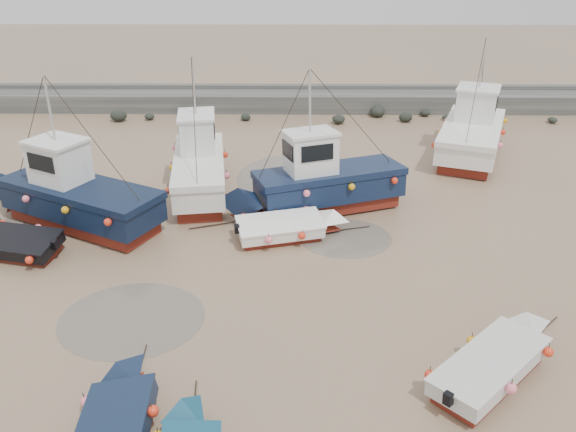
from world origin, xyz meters
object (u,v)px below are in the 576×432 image
Objects in this scene: dinghy_1 at (117,432)px; cabin_boat_0 at (69,194)px; cabin_boat_1 at (199,162)px; dinghy_3 at (498,361)px; dinghy_4 at (0,240)px; dinghy_5 at (289,225)px; cabin_boat_3 at (473,130)px; cabin_boat_2 at (317,183)px; person at (85,215)px.

cabin_boat_0 is at bearing 110.38° from dinghy_1.
dinghy_3 is at bearing -58.88° from cabin_boat_1.
dinghy_5 is at bearing -71.45° from dinghy_4.
dinghy_1 is 0.62× the size of cabin_boat_3.
dinghy_5 is at bearing -55.89° from cabin_boat_1.
cabin_boat_3 is at bearing -69.76° from cabin_boat_2.
person is (2.16, 3.20, -0.54)m from dinghy_4.
cabin_boat_1 is 0.98× the size of cabin_boat_3.
dinghy_4 is 1.14× the size of dinghy_5.
dinghy_4 is 0.68× the size of cabin_boat_2.
cabin_boat_3 is at bearing 51.54° from dinghy_1.
dinghy_1 is 0.65× the size of cabin_boat_2.
person is at bearing -116.70° from dinghy_5.
cabin_boat_1 is at bearing -152.83° from dinghy_5.
dinghy_5 is 0.58× the size of cabin_boat_1.
cabin_boat_0 is at bearing -151.76° from cabin_boat_1.
cabin_boat_3 is at bearing 119.30° from dinghy_5.
cabin_boat_3 is at bearing -156.13° from person.
cabin_boat_0 is (-5.20, 11.69, 0.79)m from dinghy_1.
dinghy_5 is (4.00, 10.48, 0.01)m from dinghy_1.
cabin_boat_0 and cabin_boat_1 have the same top height.
dinghy_3 is 2.97× the size of person.
cabin_boat_0 reaches higher than dinghy_1.
dinghy_1 is at bearing -103.26° from cabin_boat_3.
cabin_boat_0 is at bearing 77.57° from cabin_boat_2.
dinghy_5 is at bearing 174.00° from dinghy_3.
cabin_boat_2 is 5.47× the size of person.
dinghy_1 is at bearing 138.84° from cabin_boat_2.
dinghy_5 is at bearing -114.44° from cabin_boat_3.
dinghy_1 is 10.25m from dinghy_3.
cabin_boat_0 is 21.05m from cabin_boat_3.
dinghy_1 is 0.96× the size of dinghy_4.
dinghy_3 is at bearing -174.69° from cabin_boat_2.
dinghy_4 is 12.94m from cabin_boat_2.
dinghy_5 is 0.58× the size of cabin_boat_0.
cabin_boat_1 is (-4.28, 4.78, 0.80)m from dinghy_5.
cabin_boat_3 is (14.07, 20.19, 0.79)m from dinghy_1.
cabin_boat_0 is 1.02× the size of cabin_boat_2.
dinghy_3 is at bearing -94.38° from cabin_boat_0.
dinghy_4 reaches higher than person.
cabin_boat_2 is at bearing 64.41° from dinghy_1.
dinghy_3 is 0.80× the size of dinghy_4.
dinghy_1 is 13.37m from person.
dinghy_4 is at bearing 57.64° from person.
cabin_boat_2 reaches higher than person.
person is at bearing -156.40° from cabin_boat_1.
dinghy_5 is (-5.92, 7.88, 0.01)m from dinghy_3.
cabin_boat_3 is at bearing 123.84° from dinghy_3.
dinghy_3 is (9.92, 2.59, -0.00)m from dinghy_1.
cabin_boat_3 is at bearing 11.24° from cabin_boat_1.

